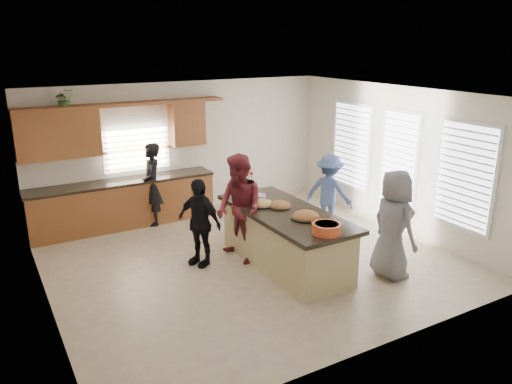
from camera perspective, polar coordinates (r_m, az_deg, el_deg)
floor at (r=8.67m, az=-0.53°, el=-7.69°), size 6.50×6.50×0.00m
room_shell at (r=8.06m, az=-0.56°, el=4.68°), size 6.52×6.02×2.81m
back_cabinetry at (r=10.25m, az=-15.34°, el=1.08°), size 4.08×0.66×2.46m
right_wall_glazing at (r=10.02m, az=16.13°, el=3.20°), size 0.06×4.00×2.25m
island at (r=8.31m, az=3.36°, el=-5.43°), size 1.17×2.71×0.95m
platter_front at (r=7.82m, az=5.70°, el=-2.85°), size 0.47×0.47×0.19m
platter_mid at (r=8.30m, az=2.75°, el=-1.58°), size 0.39×0.39×0.16m
platter_back at (r=8.36m, az=0.72°, el=-1.42°), size 0.40×0.40×0.16m
salad_bowl at (r=7.24m, az=8.07°, el=-4.10°), size 0.42×0.42×0.15m
clear_cup at (r=7.71m, az=9.23°, el=-3.13°), size 0.07×0.07×0.09m
plate_stack at (r=8.82m, az=0.35°, el=-0.46°), size 0.24×0.24×0.05m
flower_vase at (r=8.95m, az=-0.71°, el=1.18°), size 0.14×0.14×0.42m
potted_plant at (r=9.86m, az=-21.06°, el=9.87°), size 0.37×0.33×0.37m
woman_left_back at (r=10.22m, az=-11.78°, el=0.85°), size 0.54×0.69×1.68m
woman_left_mid at (r=8.32m, az=-1.91°, el=-1.95°), size 0.75×0.94×1.84m
woman_left_front at (r=8.28m, az=-6.52°, el=-3.45°), size 0.71×0.94×1.48m
woman_right_back at (r=9.92m, az=8.37°, el=0.00°), size 0.96×1.12×1.50m
woman_right_front at (r=8.04m, az=15.43°, el=-3.62°), size 0.60×0.88×1.75m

